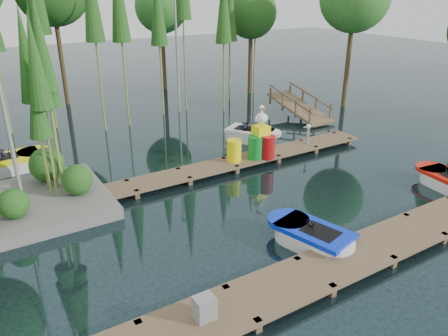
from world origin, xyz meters
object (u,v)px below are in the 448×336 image
boat_blue (312,238)px  utility_cabinet (205,308)px  yellow_barrel (234,151)px  drum_cluster (262,142)px  boat_yellow_far (11,163)px  boat_red (448,182)px

boat_blue → utility_cabinet: (-4.09, -1.22, 0.31)m
yellow_barrel → drum_cluster: bearing=-7.2°
boat_blue → yellow_barrel: bearing=63.8°
boat_yellow_far → drum_cluster: size_ratio=1.42×
boat_blue → boat_yellow_far: bearing=107.2°
boat_red → drum_cluster: 6.91m
boat_blue → utility_cabinet: bearing=-178.3°
boat_red → yellow_barrel: 7.82m
boat_yellow_far → yellow_barrel: (7.51, -4.35, 0.42)m
boat_blue → yellow_barrel: (1.16, 5.78, 0.48)m
boat_red → boat_yellow_far: size_ratio=0.87×
boat_red → boat_yellow_far: boat_yellow_far is taller
boat_yellow_far → yellow_barrel: boat_yellow_far is taller
boat_yellow_far → utility_cabinet: bearing=-62.7°
boat_red → utility_cabinet: size_ratio=5.00×
boat_red → boat_yellow_far: bearing=149.6°
boat_blue → boat_red: 6.66m
utility_cabinet → yellow_barrel: size_ratio=0.61×
boat_blue → drum_cluster: bearing=52.1°
boat_blue → boat_yellow_far: size_ratio=0.95×
drum_cluster → boat_blue: bearing=-113.0°
drum_cluster → boat_yellow_far: bearing=152.7°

